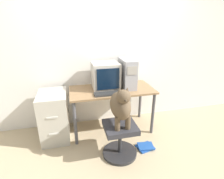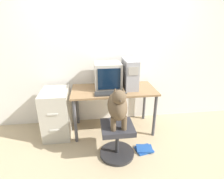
{
  "view_description": "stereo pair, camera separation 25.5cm",
  "coord_description": "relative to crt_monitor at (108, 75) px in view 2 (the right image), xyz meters",
  "views": [
    {
      "loc": [
        -0.62,
        -2.26,
        1.78
      ],
      "look_at": [
        -0.06,
        0.05,
        0.86
      ],
      "focal_mm": 28.0,
      "sensor_mm": 36.0,
      "label": 1
    },
    {
      "loc": [
        -0.37,
        -2.3,
        1.78
      ],
      "look_at": [
        -0.06,
        0.05,
        0.86
      ],
      "focal_mm": 28.0,
      "sensor_mm": 36.0,
      "label": 2
    }
  ],
  "objects": [
    {
      "name": "dog",
      "position": [
        0.05,
        -0.73,
        -0.18
      ],
      "size": [
        0.25,
        0.49,
        0.57
      ],
      "color": "brown",
      "rests_on": "office_chair"
    },
    {
      "name": "crt_monitor",
      "position": [
        0.0,
        0.0,
        0.0
      ],
      "size": [
        0.43,
        0.4,
        0.42
      ],
      "color": "#B7B2A8",
      "rests_on": "desk"
    },
    {
      "name": "filing_cabinet",
      "position": [
        -0.85,
        -0.1,
        -0.58
      ],
      "size": [
        0.42,
        0.58,
        0.78
      ],
      "color": "#B7B2A3",
      "rests_on": "ground_plane"
    },
    {
      "name": "office_chair",
      "position": [
        0.05,
        -0.73,
        -0.7
      ],
      "size": [
        0.49,
        0.49,
        0.49
      ],
      "color": "#262628",
      "rests_on": "ground_plane"
    },
    {
      "name": "pc_tower",
      "position": [
        0.36,
        -0.02,
        0.02
      ],
      "size": [
        0.2,
        0.47,
        0.47
      ],
      "color": "#99999E",
      "rests_on": "desk"
    },
    {
      "name": "book_stack_floor",
      "position": [
        0.46,
        -0.7,
        -0.95
      ],
      "size": [
        0.28,
        0.24,
        0.04
      ],
      "color": "#1E4C9E",
      "rests_on": "ground_plane"
    },
    {
      "name": "wall_back",
      "position": [
        0.09,
        0.31,
        0.33
      ],
      "size": [
        8.0,
        0.05,
        2.6
      ],
      "color": "white",
      "rests_on": "ground_plane"
    },
    {
      "name": "desk",
      "position": [
        0.09,
        -0.08,
        -0.31
      ],
      "size": [
        1.36,
        0.65,
        0.76
      ],
      "color": "olive",
      "rests_on": "ground_plane"
    },
    {
      "name": "computer_mouse",
      "position": [
        0.23,
        -0.3,
        -0.19
      ],
      "size": [
        0.07,
        0.04,
        0.03
      ],
      "color": "#333333",
      "rests_on": "desk"
    },
    {
      "name": "ground_plane",
      "position": [
        0.09,
        -0.4,
        -0.97
      ],
      "size": [
        12.0,
        12.0,
        0.0
      ],
      "primitive_type": "plane",
      "color": "tan"
    },
    {
      "name": "keyboard",
      "position": [
        -0.03,
        -0.29,
        -0.2
      ],
      "size": [
        0.41,
        0.15,
        0.03
      ],
      "color": "#2D2D2D",
      "rests_on": "desk"
    }
  ]
}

